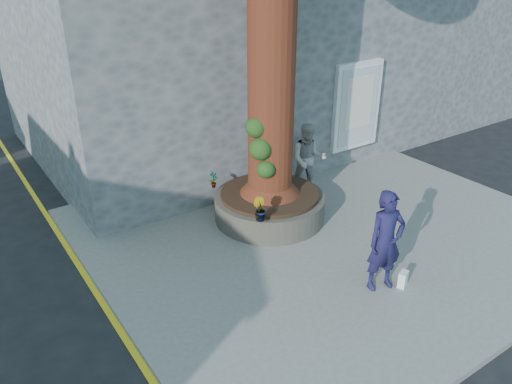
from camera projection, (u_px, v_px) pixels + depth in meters
ground at (299, 282)px, 8.74m from camera, size 120.00×120.00×0.00m
pavement at (326, 230)px, 10.21m from camera, size 9.00×8.00×0.12m
yellow_line at (110, 315)px, 7.93m from camera, size 0.10×30.00×0.01m
stone_shop at (212, 32)px, 13.96m from camera, size 10.30×8.30×6.30m
neighbour_shop at (403, 18)px, 18.09m from camera, size 6.00×8.00×6.00m
planter at (270, 205)px, 10.45m from camera, size 2.30×2.30×0.60m
man at (386, 241)px, 8.04m from camera, size 0.73×0.57×1.76m
woman at (308, 159)px, 11.29m from camera, size 1.03×0.98×1.67m
shopping_bag at (403, 279)px, 8.36m from camera, size 0.23×0.19×0.28m
plant_a at (213, 180)px, 10.43m from camera, size 0.21×0.16×0.36m
plant_b at (260, 209)px, 9.15m from camera, size 0.30×0.31×0.45m
plant_c at (260, 212)px, 9.18m from camera, size 0.19×0.19×0.32m
plant_d at (257, 170)px, 11.02m from camera, size 0.31×0.32×0.27m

